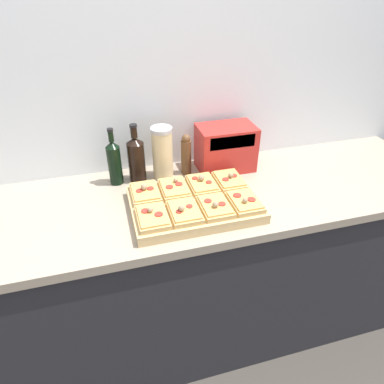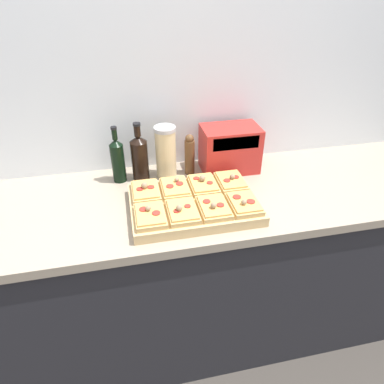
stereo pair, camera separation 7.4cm
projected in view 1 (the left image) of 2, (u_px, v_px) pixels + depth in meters
The scene contains 17 objects.
ground_plane at pixel (198, 381), 1.76m from camera, with size 12.00×12.00×0.00m, color #3D3833.
wall_back at pixel (160, 102), 1.63m from camera, with size 6.00×0.06×2.50m.
kitchen_counter at pixel (181, 272), 1.77m from camera, with size 2.63×0.67×0.93m.
cutting_board at pixel (194, 204), 1.43m from camera, with size 0.52×0.37×0.04m, color tan.
pizza_slice_back_left at pixel (145, 192), 1.44m from camera, with size 0.12×0.17×0.06m.
pizza_slice_back_midleft at pixel (174, 188), 1.47m from camera, with size 0.12×0.17×0.05m.
pizza_slice_back_midright at pixel (202, 184), 1.50m from camera, with size 0.12×0.17×0.06m.
pizza_slice_back_right at pixel (229, 180), 1.53m from camera, with size 0.12×0.17×0.05m.
pizza_slice_front_left at pixel (152, 217), 1.30m from camera, with size 0.12×0.17×0.05m.
pizza_slice_front_midleft at pixel (184, 212), 1.33m from camera, with size 0.12×0.17×0.05m.
pizza_slice_front_midright at pixel (215, 206), 1.36m from camera, with size 0.12×0.17×0.05m.
pizza_slice_front_right at pixel (245, 202), 1.39m from camera, with size 0.12×0.17×0.05m.
olive_oil_bottle at pixel (114, 162), 1.56m from camera, with size 0.06×0.06×0.27m.
wine_bottle at pixel (136, 158), 1.58m from camera, with size 0.08×0.08×0.28m.
grain_jar_tall at pixel (162, 153), 1.60m from camera, with size 0.10×0.10×0.25m.
pepper_mill at pixel (186, 155), 1.64m from camera, with size 0.05×0.05×0.20m.
toaster_oven at pixel (226, 148), 1.68m from camera, with size 0.30×0.18×0.22m.
Camera 1 is at (-0.28, -0.90, 1.78)m, focal length 32.00 mm.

